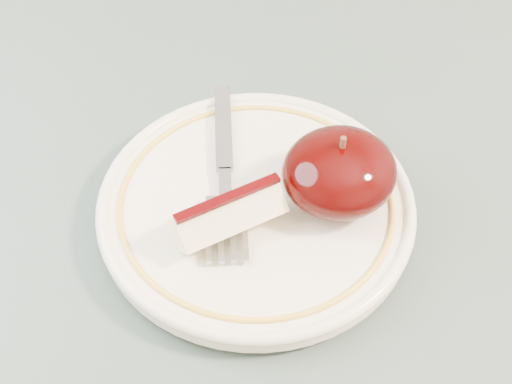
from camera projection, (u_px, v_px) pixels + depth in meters
name	position (u px, v px, depth m)	size (l,w,h in m)	color
table	(265.00, 286.00, 0.56)	(0.90, 0.90, 0.75)	brown
plate	(256.00, 205.00, 0.49)	(0.22, 0.22, 0.02)	#EEE5C8
apple_half	(339.00, 172.00, 0.47)	(0.08, 0.07, 0.06)	black
apple_wedge	(229.00, 215.00, 0.45)	(0.07, 0.04, 0.03)	#FDF2BA
fork	(225.00, 171.00, 0.49)	(0.08, 0.16, 0.00)	#95989E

